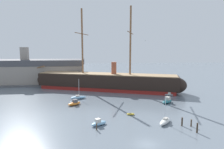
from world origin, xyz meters
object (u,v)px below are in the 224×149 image
Objects in this scene: sailboat_distant_centre at (119,82)px; mooring_piling_right_pair at (97,127)px; motorboat_alongside_stern at (169,95)px; seagull_in_flight at (145,41)px; motorboat_far_left at (51,86)px; mooring_piling_nearest at (182,122)px; motorboat_mid_left at (74,103)px; mooring_piling_midwater at (197,128)px; dockside_warehouse_left at (33,72)px; sailboat_alongside_bow at (78,97)px; motorboat_mid_right at (167,101)px; tall_ship at (106,82)px; mooring_piling_left_pair at (191,123)px; sailboat_foreground_right at (165,121)px; dinghy_near_centre at (131,114)px; motorboat_foreground_left at (99,123)px.

sailboat_distant_centre reaches higher than mooring_piling_right_pair.
motorboat_alongside_stern is 28.30m from seagull_in_flight.
mooring_piling_nearest is (39.15, -48.10, 0.50)m from motorboat_far_left.
motorboat_mid_left is 2.10× the size of mooring_piling_midwater.
dockside_warehouse_left is (-30.20, 58.29, 5.30)m from mooring_piling_right_pair.
motorboat_mid_right is at bearing -15.64° from sailboat_alongside_bow.
tall_ship reaches higher than mooring_piling_left_pair.
sailboat_alongside_bow is 30.93m from seagull_in_flight.
motorboat_mid_right is 1.36× the size of motorboat_far_left.
seagull_in_flight is at bearing -46.47° from dockside_warehouse_left.
motorboat_alongside_stern is at bearing 65.78° from sailboat_foreground_right.
dockside_warehouse_left is (-51.57, 58.54, 5.25)m from mooring_piling_left_pair.
sailboat_foreground_right is at bearing -43.27° from dinghy_near_centre.
motorboat_foreground_left is 0.83× the size of motorboat_mid_right.
mooring_piling_nearest is (25.26, -26.33, 0.41)m from sailboat_alongside_bow.
sailboat_foreground_right is 5.72m from mooring_piling_left_pair.
seagull_in_flight is at bearing -88.72° from sailboat_distant_centre.
motorboat_alongside_stern is 39.04m from mooring_piling_right_pair.
mooring_piling_midwater is (1.47, -3.74, 0.08)m from mooring_piling_nearest.
dockside_warehouse_left reaches higher than motorboat_foreground_left.
motorboat_far_left reaches higher than dinghy_near_centre.
sailboat_foreground_right reaches higher than motorboat_mid_left.
sailboat_alongside_bow is at bearing -122.76° from sailboat_distant_centre.
tall_ship reaches higher than mooring_piling_nearest.
tall_ship is 29.95× the size of dinghy_near_centre.
sailboat_alongside_bow is 25.82m from motorboat_far_left.
sailboat_alongside_bow is at bearing 164.36° from motorboat_mid_right.
motorboat_mid_right is 66.93m from dockside_warehouse_left.
mooring_piling_left_pair is (16.58, -40.40, -2.85)m from tall_ship.
mooring_piling_nearest is at bearing -64.38° from seagull_in_flight.
seagull_in_flight is (-5.67, 11.82, 18.63)m from mooring_piling_nearest.
dinghy_near_centre is at bearing -50.07° from sailboat_alongside_bow.
motorboat_mid_left is 0.92× the size of motorboat_mid_right.
motorboat_foreground_left is 15.61m from sailboat_foreground_right.
mooring_piling_left_pair is at bearing -58.16° from seagull_in_flight.
motorboat_foreground_left is 21.03m from mooring_piling_left_pair.
motorboat_foreground_left is at bearing -75.12° from sailboat_alongside_bow.
sailboat_foreground_right is 4.07× the size of mooring_piling_left_pair.
motorboat_foreground_left is 1.16× the size of motorboat_alongside_stern.
mooring_piling_left_pair is at bearing 81.55° from mooring_piling_midwater.
tall_ship is 16.61× the size of motorboat_foreground_left.
sailboat_alongside_bow is at bearing -57.44° from motorboat_far_left.
seagull_in_flight is at bearing -36.54° from sailboat_alongside_bow.
tall_ship is 18.76× the size of motorboat_far_left.
motorboat_alongside_stern is at bearing 45.93° from dinghy_near_centre.
mooring_piling_midwater is at bearing -102.23° from motorboat_alongside_stern.
mooring_piling_left_pair is 78.19m from dockside_warehouse_left.
motorboat_foreground_left is at bearing -66.11° from motorboat_far_left.
motorboat_mid_left is at bearing 143.07° from sailboat_foreground_right.
sailboat_distant_centre reaches higher than mooring_piling_left_pair.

